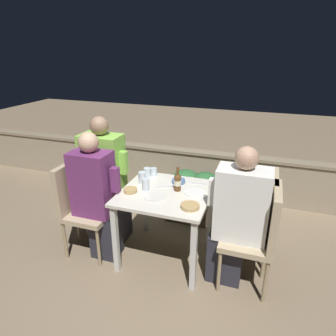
{
  "coord_description": "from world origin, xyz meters",
  "views": [
    {
      "loc": [
        0.84,
        -2.41,
        2.01
      ],
      "look_at": [
        0.0,
        0.06,
        0.96
      ],
      "focal_mm": 32.0,
      "sensor_mm": 36.0,
      "label": 1
    }
  ],
  "objects_px": {
    "chair_left_near": "(80,201)",
    "chair_right_far": "(260,213)",
    "person_purple_stripe": "(97,196)",
    "person_white_polo": "(237,218)",
    "chair_left_far": "(91,187)",
    "chair_right_near": "(261,230)",
    "potted_plant": "(107,173)",
    "person_green_blouse": "(106,180)",
    "beer_bottle": "(178,182)"
  },
  "relations": [
    {
      "from": "potted_plant",
      "to": "chair_left_far",
      "type": "bearing_deg",
      "value": -73.53
    },
    {
      "from": "person_green_blouse",
      "to": "beer_bottle",
      "type": "bearing_deg",
      "value": -5.58
    },
    {
      "from": "chair_right_far",
      "to": "potted_plant",
      "type": "relative_size",
      "value": 1.4
    },
    {
      "from": "chair_right_near",
      "to": "chair_right_far",
      "type": "height_order",
      "value": "same"
    },
    {
      "from": "person_purple_stripe",
      "to": "person_white_polo",
      "type": "relative_size",
      "value": 1.0
    },
    {
      "from": "person_green_blouse",
      "to": "chair_right_near",
      "type": "height_order",
      "value": "person_green_blouse"
    },
    {
      "from": "beer_bottle",
      "to": "potted_plant",
      "type": "height_order",
      "value": "beer_bottle"
    },
    {
      "from": "chair_left_near",
      "to": "chair_right_near",
      "type": "distance_m",
      "value": 1.75
    },
    {
      "from": "person_purple_stripe",
      "to": "chair_left_near",
      "type": "bearing_deg",
      "value": -180.0
    },
    {
      "from": "chair_left_far",
      "to": "person_white_polo",
      "type": "relative_size",
      "value": 0.74
    },
    {
      "from": "person_purple_stripe",
      "to": "person_green_blouse",
      "type": "height_order",
      "value": "person_green_blouse"
    },
    {
      "from": "person_purple_stripe",
      "to": "potted_plant",
      "type": "bearing_deg",
      "value": 115.32
    },
    {
      "from": "person_green_blouse",
      "to": "person_white_polo",
      "type": "xyz_separation_m",
      "value": [
        1.41,
        -0.27,
        -0.04
      ]
    },
    {
      "from": "person_green_blouse",
      "to": "person_white_polo",
      "type": "height_order",
      "value": "person_green_blouse"
    },
    {
      "from": "person_white_polo",
      "to": "potted_plant",
      "type": "distance_m",
      "value": 2.08
    },
    {
      "from": "chair_right_near",
      "to": "person_white_polo",
      "type": "xyz_separation_m",
      "value": [
        -0.21,
        0.0,
        0.08
      ]
    },
    {
      "from": "person_purple_stripe",
      "to": "chair_right_far",
      "type": "height_order",
      "value": "person_purple_stripe"
    },
    {
      "from": "chair_left_far",
      "to": "chair_right_near",
      "type": "distance_m",
      "value": 1.84
    },
    {
      "from": "chair_right_far",
      "to": "person_purple_stripe",
      "type": "bearing_deg",
      "value": -167.43
    },
    {
      "from": "chair_right_far",
      "to": "beer_bottle",
      "type": "relative_size",
      "value": 4.08
    },
    {
      "from": "person_white_polo",
      "to": "chair_right_far",
      "type": "xyz_separation_m",
      "value": [
        0.18,
        0.29,
        -0.08
      ]
    },
    {
      "from": "chair_left_near",
      "to": "person_purple_stripe",
      "type": "xyz_separation_m",
      "value": [
        0.21,
        0.0,
        0.08
      ]
    },
    {
      "from": "person_purple_stripe",
      "to": "chair_right_near",
      "type": "relative_size",
      "value": 1.35
    },
    {
      "from": "person_purple_stripe",
      "to": "beer_bottle",
      "type": "height_order",
      "value": "person_purple_stripe"
    },
    {
      "from": "person_white_polo",
      "to": "chair_left_far",
      "type": "bearing_deg",
      "value": 170.59
    },
    {
      "from": "person_white_polo",
      "to": "chair_right_far",
      "type": "height_order",
      "value": "person_white_polo"
    },
    {
      "from": "chair_left_far",
      "to": "person_white_polo",
      "type": "distance_m",
      "value": 1.64
    },
    {
      "from": "chair_left_far",
      "to": "person_green_blouse",
      "type": "bearing_deg",
      "value": -0.0
    },
    {
      "from": "person_green_blouse",
      "to": "chair_right_near",
      "type": "xyz_separation_m",
      "value": [
        1.62,
        -0.27,
        -0.12
      ]
    },
    {
      "from": "person_green_blouse",
      "to": "beer_bottle",
      "type": "height_order",
      "value": "person_green_blouse"
    },
    {
      "from": "person_white_polo",
      "to": "chair_left_near",
      "type": "bearing_deg",
      "value": -178.26
    },
    {
      "from": "chair_left_near",
      "to": "chair_right_near",
      "type": "xyz_separation_m",
      "value": [
        1.75,
        0.05,
        0.0
      ]
    },
    {
      "from": "person_green_blouse",
      "to": "chair_right_far",
      "type": "xyz_separation_m",
      "value": [
        1.59,
        0.03,
        -0.12
      ]
    },
    {
      "from": "person_purple_stripe",
      "to": "chair_right_far",
      "type": "xyz_separation_m",
      "value": [
        1.52,
        0.34,
        -0.08
      ]
    },
    {
      "from": "chair_left_far",
      "to": "chair_right_far",
      "type": "xyz_separation_m",
      "value": [
        1.8,
        0.03,
        0.0
      ]
    },
    {
      "from": "person_white_polo",
      "to": "chair_right_far",
      "type": "distance_m",
      "value": 0.35
    },
    {
      "from": "chair_left_near",
      "to": "chair_right_far",
      "type": "distance_m",
      "value": 1.76
    },
    {
      "from": "chair_right_far",
      "to": "person_green_blouse",
      "type": "bearing_deg",
      "value": -179.1
    },
    {
      "from": "chair_left_far",
      "to": "chair_right_near",
      "type": "height_order",
      "value": "same"
    },
    {
      "from": "chair_left_near",
      "to": "potted_plant",
      "type": "height_order",
      "value": "chair_left_near"
    },
    {
      "from": "chair_left_far",
      "to": "person_green_blouse",
      "type": "relative_size",
      "value": 0.7
    },
    {
      "from": "chair_right_near",
      "to": "person_white_polo",
      "type": "height_order",
      "value": "person_white_polo"
    },
    {
      "from": "chair_right_near",
      "to": "chair_right_far",
      "type": "relative_size",
      "value": 1.0
    },
    {
      "from": "person_white_polo",
      "to": "beer_bottle",
      "type": "relative_size",
      "value": 5.47
    },
    {
      "from": "chair_left_near",
      "to": "chair_right_far",
      "type": "bearing_deg",
      "value": 11.11
    },
    {
      "from": "chair_left_far",
      "to": "person_white_polo",
      "type": "xyz_separation_m",
      "value": [
        1.61,
        -0.27,
        0.08
      ]
    },
    {
      "from": "person_green_blouse",
      "to": "potted_plant",
      "type": "bearing_deg",
      "value": 120.31
    },
    {
      "from": "chair_right_near",
      "to": "person_white_polo",
      "type": "relative_size",
      "value": 0.74
    },
    {
      "from": "beer_bottle",
      "to": "potted_plant",
      "type": "distance_m",
      "value": 1.52
    },
    {
      "from": "chair_left_far",
      "to": "beer_bottle",
      "type": "xyz_separation_m",
      "value": [
        1.03,
        -0.08,
        0.25
      ]
    }
  ]
}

